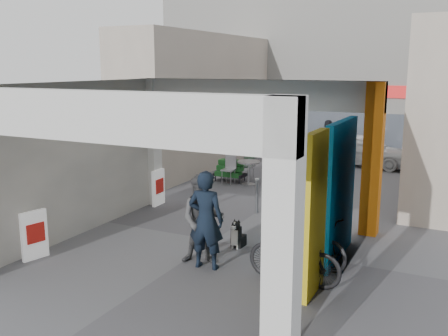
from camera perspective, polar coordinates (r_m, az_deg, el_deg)
The scene contains 20 objects.
ground at distance 11.27m, azimuth -1.10°, elevation -8.27°, with size 90.00×90.00×0.00m, color #58585D.
arcade_canopy at distance 9.74m, azimuth -0.55°, elevation 2.58°, with size 6.40×6.45×6.40m.
far_building at distance 23.91m, azimuth 14.79°, elevation 11.59°, with size 18.00×4.08×8.00m.
plaza_bldg_left at distance 19.38m, azimuth -2.78°, elevation 7.64°, with size 2.00×9.00×5.00m, color #B6A897.
bollard_left at distance 13.80m, azimuth -1.97°, elevation -2.73°, with size 0.09×0.09×0.84m, color gray.
bollard_center at distance 13.20m, azimuth 3.78°, elevation -3.23°, with size 0.09×0.09×0.92m, color gray.
bollard_right at distance 12.80m, azimuth 10.71°, elevation -4.12°, with size 0.09×0.09×0.81m, color gray.
advert_board_near at distance 10.78m, azimuth -20.85°, elevation -7.15°, with size 0.21×0.55×1.00m.
advert_board_far at distance 14.04m, azimuth -7.50°, elevation -2.20°, with size 0.11×0.55×1.00m.
cafe_set at distance 16.68m, azimuth 2.84°, elevation -0.53°, with size 1.56×1.26×0.94m.
produce_stand at distance 16.87m, azimuth 0.70°, elevation -0.57°, with size 1.06×0.58×0.70m.
crate_stack at distance 18.23m, azimuth 11.52°, elevation 0.12°, with size 0.55×0.49×0.56m.
border_collie at distance 10.79m, azimuth 1.52°, elevation -7.76°, with size 0.24×0.46×0.64m.
man_with_dog at distance 9.53m, azimuth -2.08°, elevation -5.95°, with size 0.70×0.46×1.92m, color black.
man_back_turned at distance 9.77m, azimuth -2.45°, elevation -5.92°, with size 0.86×0.67×1.78m, color #424244.
man_elderly at distance 11.66m, azimuth 9.06°, elevation -3.80°, with size 0.75×0.48×1.52m, color #5D88B4.
man_crates at distance 18.36m, azimuth 11.77°, elevation 2.39°, with size 1.14×0.47×1.94m, color black.
bicycle_front at distance 10.09m, azimuth 10.03°, elevation -7.97°, with size 0.64×1.82×0.96m, color black.
bicycle_rear at distance 9.07m, azimuth 8.01°, elevation -9.88°, with size 0.49×1.75×1.05m, color black.
white_van at distance 20.19m, azimuth 15.70°, elevation 2.05°, with size 1.50×3.73×1.27m, color silver.
Camera 1 is at (4.88, -9.41, 3.82)m, focal length 40.00 mm.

